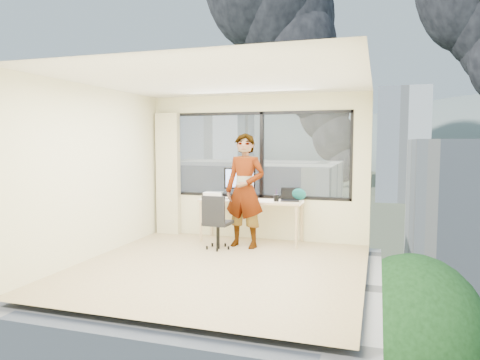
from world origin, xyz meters
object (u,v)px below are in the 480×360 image
at_px(handbag, 298,194).
at_px(chair, 218,221).
at_px(desk, 251,221).
at_px(laptop, 290,195).
at_px(monitor, 240,183).
at_px(game_console, 214,194).
at_px(person, 245,191).

bearing_deg(handbag, chair, -141.07).
height_order(desk, laptop, laptop).
bearing_deg(laptop, monitor, 164.76).
bearing_deg(monitor, chair, -109.46).
distance_m(monitor, laptop, 0.95).
xyz_separation_m(chair, game_console, (-0.42, 0.90, 0.33)).
distance_m(person, handbag, 0.98).
relative_size(person, laptop, 5.73).
bearing_deg(person, chair, -135.23).
relative_size(desk, person, 0.95).
distance_m(desk, handbag, 0.95).
distance_m(person, game_console, 1.03).
relative_size(person, handbag, 7.05).
height_order(chair, monitor, monitor).
bearing_deg(handbag, person, -141.40).
bearing_deg(laptop, handbag, 41.82).
bearing_deg(laptop, game_console, 161.08).
bearing_deg(desk, laptop, 1.54).
bearing_deg(monitor, desk, -31.28).
bearing_deg(person, monitor, 125.51).
relative_size(game_console, laptop, 1.01).
xyz_separation_m(desk, monitor, (-0.24, 0.10, 0.66)).
bearing_deg(chair, person, 38.31).
xyz_separation_m(monitor, handbag, (1.04, 0.07, -0.18)).
xyz_separation_m(game_console, laptop, (1.48, -0.23, 0.06)).
bearing_deg(handbag, desk, -164.24).
xyz_separation_m(person, laptop, (0.68, 0.41, -0.10)).
height_order(chair, laptop, laptop).
relative_size(chair, handbag, 3.39).
bearing_deg(game_console, person, -45.19).
bearing_deg(laptop, person, -159.61).
xyz_separation_m(person, handbag, (0.80, 0.56, -0.10)).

